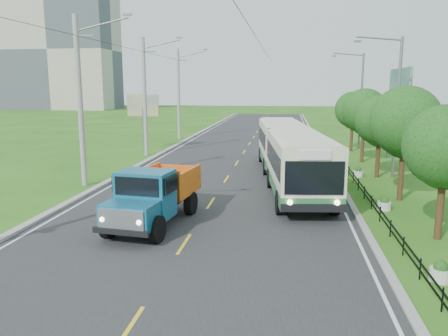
% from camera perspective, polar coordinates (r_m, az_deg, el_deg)
% --- Properties ---
extents(ground, '(240.00, 240.00, 0.00)m').
position_cam_1_polar(ground, '(17.01, -5.22, -9.89)').
color(ground, '#255915').
rests_on(ground, ground).
extents(road, '(14.00, 120.00, 0.02)m').
position_cam_1_polar(road, '(36.18, 2.03, 1.18)').
color(road, '#28282B').
rests_on(road, ground).
extents(curb_left, '(0.40, 120.00, 0.15)m').
position_cam_1_polar(curb_left, '(37.60, -8.95, 1.52)').
color(curb_left, '#9E9E99').
rests_on(curb_left, ground).
extents(curb_right, '(0.30, 120.00, 0.10)m').
position_cam_1_polar(curb_right, '(36.14, 13.37, 0.95)').
color(curb_right, '#9E9E99').
rests_on(curb_right, ground).
extents(edge_line_left, '(0.12, 120.00, 0.00)m').
position_cam_1_polar(edge_line_left, '(37.46, -8.14, 1.42)').
color(edge_line_left, silver).
rests_on(edge_line_left, road).
extents(edge_line_right, '(0.12, 120.00, 0.00)m').
position_cam_1_polar(edge_line_right, '(36.10, 12.58, 0.93)').
color(edge_line_right, silver).
rests_on(edge_line_right, road).
extents(centre_dash, '(0.12, 2.20, 0.00)m').
position_cam_1_polar(centre_dash, '(17.01, -5.23, -9.82)').
color(centre_dash, yellow).
rests_on(centre_dash, road).
extents(railing_right, '(0.04, 40.00, 0.60)m').
position_cam_1_polar(railing_right, '(30.33, 16.00, -0.52)').
color(railing_right, black).
rests_on(railing_right, ground).
extents(pole_near, '(3.51, 0.32, 10.00)m').
position_cam_1_polar(pole_near, '(27.29, -18.22, 8.31)').
color(pole_near, gray).
rests_on(pole_near, ground).
extents(pole_mid, '(3.51, 0.32, 10.00)m').
position_cam_1_polar(pole_mid, '(38.43, -10.27, 9.19)').
color(pole_mid, gray).
rests_on(pole_mid, ground).
extents(pole_far, '(3.51, 0.32, 10.00)m').
position_cam_1_polar(pole_far, '(49.96, -5.92, 9.60)').
color(pole_far, gray).
rests_on(pole_far, ground).
extents(tree_second, '(3.18, 3.26, 5.30)m').
position_cam_1_polar(tree_second, '(18.82, 26.97, 2.05)').
color(tree_second, '#382314').
rests_on(tree_second, ground).
extents(tree_third, '(3.60, 3.62, 6.00)m').
position_cam_1_polar(tree_third, '(24.49, 22.60, 5.23)').
color(tree_third, '#382314').
rests_on(tree_third, ground).
extents(tree_fourth, '(3.24, 3.31, 5.40)m').
position_cam_1_polar(tree_fourth, '(30.35, 19.77, 5.55)').
color(tree_fourth, '#382314').
rests_on(tree_fourth, ground).
extents(tree_fifth, '(3.48, 3.52, 5.80)m').
position_cam_1_polar(tree_fifth, '(36.22, 17.91, 6.81)').
color(tree_fifth, '#382314').
rests_on(tree_fifth, ground).
extents(tree_back, '(3.30, 3.36, 5.50)m').
position_cam_1_polar(tree_back, '(42.14, 16.53, 7.08)').
color(tree_back, '#382314').
rests_on(tree_back, ground).
extents(streetlight_mid, '(3.02, 0.20, 9.07)m').
position_cam_1_polar(streetlight_mid, '(30.31, 21.44, 7.93)').
color(streetlight_mid, slate).
rests_on(streetlight_mid, ground).
extents(streetlight_far, '(3.02, 0.20, 9.07)m').
position_cam_1_polar(streetlight_far, '(44.05, 17.29, 8.80)').
color(streetlight_far, slate).
rests_on(streetlight_far, ground).
extents(planter_front, '(0.64, 0.64, 0.67)m').
position_cam_1_polar(planter_front, '(15.42, 26.41, -12.09)').
color(planter_front, silver).
rests_on(planter_front, ground).
extents(planter_near, '(0.64, 0.64, 0.67)m').
position_cam_1_polar(planter_near, '(22.75, 20.19, -4.45)').
color(planter_near, silver).
rests_on(planter_near, ground).
extents(planter_mid, '(0.64, 0.64, 0.67)m').
position_cam_1_polar(planter_mid, '(30.42, 17.11, -0.57)').
color(planter_mid, silver).
rests_on(planter_mid, ground).
extents(planter_far, '(0.64, 0.64, 0.67)m').
position_cam_1_polar(planter_far, '(38.23, 15.29, 1.74)').
color(planter_far, silver).
rests_on(planter_far, ground).
extents(billboard_left, '(3.00, 0.20, 5.20)m').
position_cam_1_polar(billboard_left, '(41.71, -10.54, 7.60)').
color(billboard_left, slate).
rests_on(billboard_left, ground).
extents(billboard_right, '(0.24, 6.00, 7.30)m').
position_cam_1_polar(billboard_right, '(36.52, 21.90, 8.93)').
color(billboard_right, slate).
rests_on(billboard_right, ground).
extents(apartment_near, '(28.00, 14.00, 30.00)m').
position_cam_1_polar(apartment_near, '(125.46, -20.52, 14.13)').
color(apartment_near, '#B7B2A3').
rests_on(apartment_near, ground).
extents(apartment_far, '(24.00, 14.00, 26.00)m').
position_cam_1_polar(apartment_far, '(159.44, -24.21, 12.27)').
color(apartment_far, '#B7B2A3').
rests_on(apartment_far, ground).
extents(bus, '(4.81, 17.68, 3.37)m').
position_cam_1_polar(bus, '(27.48, 8.52, 2.31)').
color(bus, '#2A6A3B').
rests_on(bus, ground).
extents(dump_truck, '(3.01, 6.28, 2.54)m').
position_cam_1_polar(dump_truck, '(19.12, -9.14, -3.15)').
color(dump_truck, '#145D7D').
rests_on(dump_truck, ground).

